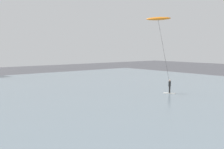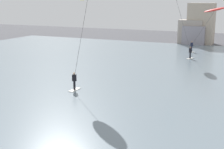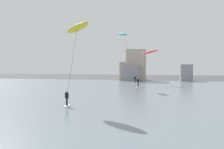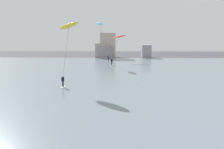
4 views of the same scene
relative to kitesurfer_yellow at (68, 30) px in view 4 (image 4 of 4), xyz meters
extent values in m
cube|color=slate|center=(8.91, 7.63, -7.83)|extent=(84.00, 52.00, 0.10)
cube|color=#A89E93|center=(2.05, 34.83, -5.68)|extent=(4.31, 2.38, 4.40)
cube|color=gray|center=(2.81, 34.81, -6.19)|extent=(3.98, 3.42, 3.38)
cube|color=#B7A893|center=(3.65, 35.73, -4.18)|extent=(4.55, 3.67, 7.40)
cube|color=gray|center=(15.24, 35.38, -5.92)|extent=(2.71, 3.39, 3.91)
cube|color=silver|center=(-0.75, -1.22, -7.75)|extent=(0.46, 1.40, 0.06)
cylinder|color=black|center=(-0.75, -1.22, -7.33)|extent=(0.20, 0.20, 0.78)
cube|color=black|center=(-0.75, -1.22, -6.64)|extent=(0.34, 0.22, 0.60)
sphere|color=beige|center=(-0.75, -1.22, -6.23)|extent=(0.20, 0.20, 0.20)
cylinder|color=#333333|center=(-0.35, -0.56, -3.15)|extent=(0.84, 1.34, 7.08)
ellipsoid|color=yellow|center=(0.06, 0.09, 0.54)|extent=(3.69, 3.28, 1.34)
cube|color=silver|center=(4.27, 25.07, -7.75)|extent=(1.25, 1.34, 0.06)
cylinder|color=#191E33|center=(4.27, 25.07, -7.33)|extent=(0.20, 0.20, 0.78)
cube|color=#191E33|center=(4.27, 25.07, -6.64)|extent=(0.40, 0.39, 0.60)
sphere|color=#9E7051|center=(4.27, 25.07, -6.23)|extent=(0.20, 0.20, 0.20)
cylinder|color=#333333|center=(5.71, 25.88, -4.11)|extent=(2.90, 1.66, 5.17)
ellipsoid|color=red|center=(7.14, 26.70, -1.39)|extent=(3.36, 1.11, 1.17)
cube|color=silver|center=(5.31, 19.04, -7.75)|extent=(0.88, 1.47, 0.06)
cylinder|color=black|center=(5.31, 19.04, -7.33)|extent=(0.20, 0.20, 0.78)
cube|color=black|center=(5.31, 19.04, -6.64)|extent=(0.39, 0.32, 0.60)
sphere|color=#9E7051|center=(5.31, 19.04, -6.23)|extent=(0.20, 0.20, 0.20)
cylinder|color=#333333|center=(3.91, 19.28, -2.62)|extent=(2.84, 0.50, 8.15)
ellipsoid|color=#28B2C6|center=(2.50, 19.52, 1.60)|extent=(2.68, 3.84, 0.88)
camera|label=1|loc=(1.63, -21.04, -2.34)|focal=44.61mm
camera|label=2|loc=(14.14, -25.27, 0.17)|focal=52.23mm
camera|label=3|loc=(8.58, -27.58, -2.84)|focal=42.31mm
camera|label=4|loc=(6.85, -29.51, -0.35)|focal=34.21mm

